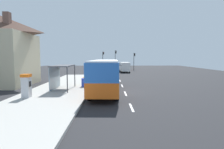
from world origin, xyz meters
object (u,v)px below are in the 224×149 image
(white_van, at_px, (124,66))
(recycling_bin_orange, at_px, (85,82))
(recycling_bin_yellow, at_px, (85,81))
(traffic_light_median, at_px, (116,57))
(ticket_machine, at_px, (26,86))
(recycling_bin_green, at_px, (86,80))
(bus_shelter, at_px, (60,71))
(sedan_near, at_px, (122,67))
(bus, at_px, (105,74))
(traffic_light_far_side, at_px, (103,58))
(traffic_light_near_side, at_px, (134,59))
(sedan_far, at_px, (124,68))
(recycling_bin_blue, at_px, (84,82))

(white_van, distance_m, recycling_bin_orange, 23.09)
(recycling_bin_yellow, bearing_deg, traffic_light_median, 81.56)
(recycling_bin_orange, bearing_deg, ticket_machine, -122.02)
(recycling_bin_green, relative_size, bus_shelter, 0.24)
(sedan_near, distance_m, ticket_machine, 40.54)
(bus, bearing_deg, traffic_light_far_side, 92.35)
(bus, bearing_deg, bus_shelter, 171.56)
(traffic_light_near_side, bearing_deg, recycling_bin_orange, -107.89)
(recycling_bin_green, bearing_deg, bus, -60.78)
(ticket_machine, bearing_deg, bus_shelter, 66.31)
(traffic_light_far_side, height_order, bus_shelter, traffic_light_far_side)
(recycling_bin_orange, height_order, recycling_bin_green, same)
(white_van, bearing_deg, recycling_bin_orange, -106.10)
(recycling_bin_orange, height_order, traffic_light_near_side, traffic_light_near_side)
(white_van, bearing_deg, bus_shelter, -109.35)
(recycling_bin_green, height_order, bus_shelter, bus_shelter)
(white_van, relative_size, traffic_light_median, 0.97)
(ticket_machine, distance_m, bus_shelter, 4.44)
(recycling_bin_yellow, distance_m, recycling_bin_green, 0.70)
(white_van, relative_size, recycling_bin_orange, 5.56)
(recycling_bin_orange, xyz_separation_m, traffic_light_near_side, (9.70, 30.06, 2.47))
(bus, relative_size, recycling_bin_orange, 11.65)
(sedan_near, distance_m, recycling_bin_green, 32.10)
(sedan_near, bearing_deg, white_van, -90.54)
(recycling_bin_orange, height_order, bus_shelter, bus_shelter)
(bus, height_order, ticket_machine, bus)
(sedan_far, xyz_separation_m, recycling_bin_yellow, (-6.50, -25.60, -0.14))
(bus, height_order, white_van, bus)
(sedan_near, bearing_deg, traffic_light_near_side, -40.92)
(bus, distance_m, traffic_light_median, 34.82)
(traffic_light_median, bearing_deg, ticket_machine, -102.69)
(recycling_bin_orange, bearing_deg, recycling_bin_yellow, 90.00)
(sedan_far, height_order, recycling_bin_yellow, sedan_far)
(bus, relative_size, traffic_light_near_side, 2.37)
(bus, distance_m, white_van, 25.53)
(ticket_machine, distance_m, traffic_light_far_side, 37.60)
(sedan_near, bearing_deg, traffic_light_far_side, -159.90)
(ticket_machine, xyz_separation_m, traffic_light_near_side, (13.66, 36.39, 1.95))
(bus, bearing_deg, traffic_light_median, 86.53)
(traffic_light_near_side, distance_m, traffic_light_median, 5.37)
(bus, distance_m, ticket_machine, 7.26)
(traffic_light_median, bearing_deg, recycling_bin_green, -98.63)
(recycling_bin_green, distance_m, bus_shelter, 4.59)
(recycling_bin_green, bearing_deg, recycling_bin_blue, -90.00)
(recycling_bin_blue, height_order, recycling_bin_orange, same)
(sedan_near, height_order, ticket_machine, ticket_machine)
(sedan_far, relative_size, traffic_light_far_side, 0.88)
(white_van, xyz_separation_m, traffic_light_near_side, (3.30, 7.89, 1.78))
(recycling_bin_orange, xyz_separation_m, traffic_light_median, (4.59, 31.66, 2.93))
(recycling_bin_green, xyz_separation_m, bus_shelter, (-2.21, -3.75, 1.44))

